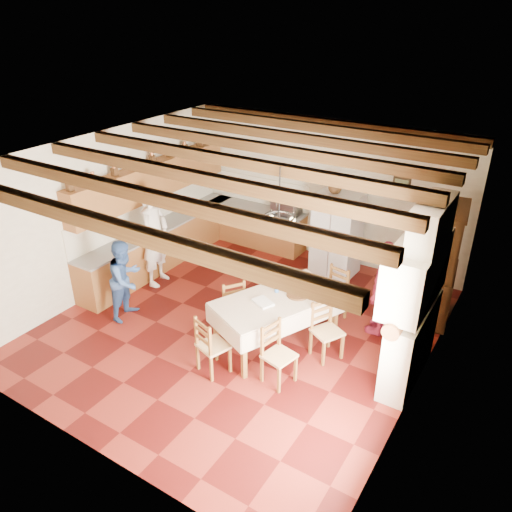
% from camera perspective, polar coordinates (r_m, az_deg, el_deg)
% --- Properties ---
extents(floor, '(6.00, 6.50, 0.02)m').
position_cam_1_polar(floor, '(8.78, -1.61, -7.95)').
color(floor, '#450C0A').
rests_on(floor, ground).
extents(ceiling, '(6.00, 6.50, 0.02)m').
position_cam_1_polar(ceiling, '(7.48, -1.91, 11.40)').
color(ceiling, white).
rests_on(ceiling, ground).
extents(wall_back, '(6.00, 0.02, 3.00)m').
position_cam_1_polar(wall_back, '(10.67, 8.09, 7.44)').
color(wall_back, beige).
rests_on(wall_back, ground).
extents(wall_front, '(6.00, 0.02, 3.00)m').
position_cam_1_polar(wall_front, '(5.99, -19.61, -10.75)').
color(wall_front, beige).
rests_on(wall_front, ground).
extents(wall_left, '(0.02, 6.50, 3.00)m').
position_cam_1_polar(wall_left, '(9.88, -16.49, 4.97)').
color(wall_left, beige).
rests_on(wall_left, ground).
extents(wall_right, '(0.02, 6.50, 3.00)m').
position_cam_1_polar(wall_right, '(7.00, 19.30, -4.85)').
color(wall_right, beige).
rests_on(wall_right, ground).
extents(ceiling_beams, '(6.00, 6.30, 0.16)m').
position_cam_1_polar(ceiling_beams, '(7.51, -1.90, 10.67)').
color(ceiling_beams, '#341E0F').
rests_on(ceiling_beams, ground).
extents(lower_cabinets_left, '(0.60, 4.30, 0.86)m').
position_cam_1_polar(lower_cabinets_left, '(10.75, -10.58, 1.23)').
color(lower_cabinets_left, brown).
rests_on(lower_cabinets_left, ground).
extents(lower_cabinets_back, '(2.30, 0.60, 0.86)m').
position_cam_1_polar(lower_cabinets_back, '(11.48, 0.05, 3.41)').
color(lower_cabinets_back, brown).
rests_on(lower_cabinets_back, ground).
extents(countertop_left, '(0.62, 4.30, 0.04)m').
position_cam_1_polar(countertop_left, '(10.57, -10.78, 3.42)').
color(countertop_left, gray).
rests_on(countertop_left, lower_cabinets_left).
extents(countertop_back, '(2.34, 0.62, 0.04)m').
position_cam_1_polar(countertop_back, '(11.31, 0.05, 5.50)').
color(countertop_back, gray).
rests_on(countertop_back, lower_cabinets_back).
extents(backsplash_left, '(0.03, 4.30, 0.60)m').
position_cam_1_polar(backsplash_left, '(10.63, -12.07, 5.32)').
color(backsplash_left, white).
rests_on(backsplash_left, ground).
extents(backsplash_back, '(2.30, 0.03, 0.60)m').
position_cam_1_polar(backsplash_back, '(11.42, 0.82, 7.43)').
color(backsplash_back, white).
rests_on(backsplash_back, ground).
extents(upper_cabinets, '(0.35, 4.20, 0.70)m').
position_cam_1_polar(upper_cabinets, '(10.31, -11.76, 8.51)').
color(upper_cabinets, brown).
rests_on(upper_cabinets, ground).
extents(fireplace, '(0.56, 1.60, 2.80)m').
position_cam_1_polar(fireplace, '(7.27, 17.39, -4.22)').
color(fireplace, beige).
rests_on(fireplace, ground).
extents(wall_picture, '(0.34, 0.03, 0.42)m').
position_cam_1_polar(wall_picture, '(10.04, 16.25, 7.50)').
color(wall_picture, '#312718').
rests_on(wall_picture, ground).
extents(refrigerator, '(0.88, 0.74, 1.71)m').
position_cam_1_polar(refrigerator, '(10.18, 9.22, 2.48)').
color(refrigerator, white).
rests_on(refrigerator, floor).
extents(hutch, '(0.63, 1.20, 2.07)m').
position_cam_1_polar(hutch, '(9.07, 20.61, -0.91)').
color(hutch, '#38210E').
rests_on(hutch, floor).
extents(dining_table, '(1.74, 2.23, 0.87)m').
position_cam_1_polar(dining_table, '(7.91, 2.41, -5.38)').
color(dining_table, white).
rests_on(dining_table, floor).
extents(chandelier, '(0.47, 0.47, 0.03)m').
position_cam_1_polar(chandelier, '(7.24, 2.64, 4.48)').
color(chandelier, black).
rests_on(chandelier, ground).
extents(chair_left_near, '(0.57, 0.57, 0.96)m').
position_cam_1_polar(chair_left_near, '(8.50, -2.93, -5.33)').
color(chair_left_near, brown).
rests_on(chair_left_near, floor).
extents(chair_left_far, '(0.54, 0.55, 0.96)m').
position_cam_1_polar(chair_left_far, '(8.79, 1.43, -4.08)').
color(chair_left_far, brown).
rests_on(chair_left_far, floor).
extents(chair_right_near, '(0.48, 0.50, 0.96)m').
position_cam_1_polar(chair_right_near, '(7.34, 2.65, -11.22)').
color(chair_right_near, brown).
rests_on(chair_right_near, floor).
extents(chair_right_far, '(0.55, 0.56, 0.96)m').
position_cam_1_polar(chair_right_far, '(7.88, 8.15, -8.48)').
color(chair_right_far, brown).
rests_on(chair_right_far, floor).
extents(chair_end_near, '(0.53, 0.51, 0.96)m').
position_cam_1_polar(chair_end_near, '(7.55, -4.92, -10.05)').
color(chair_end_near, brown).
rests_on(chair_end_near, floor).
extents(chair_end_far, '(0.49, 0.48, 0.96)m').
position_cam_1_polar(chair_end_far, '(8.80, 8.73, -4.40)').
color(chair_end_far, brown).
rests_on(chair_end_far, floor).
extents(person_man, '(0.62, 0.81, 1.98)m').
position_cam_1_polar(person_man, '(9.81, -11.49, 2.16)').
color(person_man, white).
rests_on(person_man, floor).
extents(person_woman_blue, '(0.64, 0.78, 1.47)m').
position_cam_1_polar(person_woman_blue, '(8.95, -14.65, -2.59)').
color(person_woman_blue, '#365A9B').
rests_on(person_woman_blue, floor).
extents(person_woman_red, '(0.45, 1.00, 1.68)m').
position_cam_1_polar(person_woman_red, '(8.46, 14.44, -3.55)').
color(person_woman_red, '#B02645').
rests_on(person_woman_red, floor).
extents(microwave, '(0.64, 0.46, 0.34)m').
position_cam_1_polar(microwave, '(10.88, 3.50, 5.62)').
color(microwave, silver).
rests_on(microwave, countertop_back).
extents(fridge_vase, '(0.27, 0.27, 0.28)m').
position_cam_1_polar(fridge_vase, '(9.86, 9.05, 7.91)').
color(fridge_vase, '#38210E').
rests_on(fridge_vase, refrigerator).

